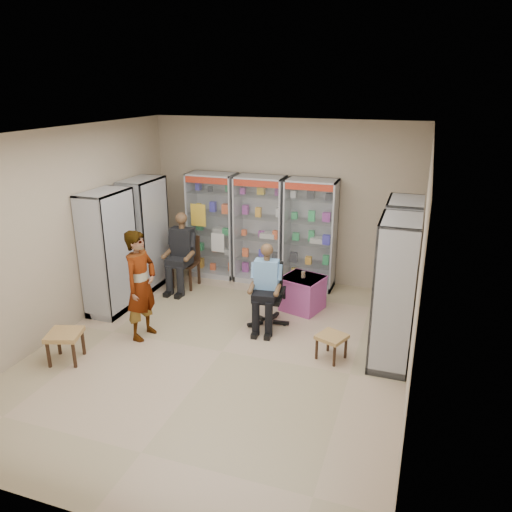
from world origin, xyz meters
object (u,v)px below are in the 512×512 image
(cabinet_right_near, at_px, (394,293))
(woven_stool_a, at_px, (331,347))
(seated_shopkeeper, at_px, (267,288))
(wooden_chair, at_px, (185,262))
(office_chair, at_px, (268,295))
(cabinet_left_near, at_px, (109,253))
(cabinet_back_right, at_px, (310,235))
(pink_trunk, at_px, (303,293))
(standing_man, at_px, (141,285))
(woven_stool_b, at_px, (66,346))
(cabinet_left_far, at_px, (145,234))
(cabinet_back_mid, at_px, (260,230))
(cabinet_right_far, at_px, (400,265))
(cabinet_back_left, at_px, (213,225))

(cabinet_right_near, xyz_separation_m, woven_stool_a, (-0.75, -0.19, -0.82))
(seated_shopkeeper, height_order, woven_stool_a, seated_shopkeeper)
(wooden_chair, relative_size, office_chair, 0.95)
(cabinet_left_near, bearing_deg, seated_shopkeeper, 96.11)
(cabinet_back_right, xyz_separation_m, wooden_chair, (-2.15, -0.73, -0.53))
(pink_trunk, distance_m, standing_man, 2.66)
(cabinet_right_near, distance_m, woven_stool_a, 1.13)
(cabinet_right_near, bearing_deg, woven_stool_b, 108.75)
(cabinet_left_far, relative_size, cabinet_left_near, 1.00)
(cabinet_back_mid, xyz_separation_m, standing_man, (-0.92, -2.67, -0.18))
(pink_trunk, bearing_deg, cabinet_left_near, -160.88)
(cabinet_right_near, distance_m, pink_trunk, 2.06)
(cabinet_right_far, bearing_deg, office_chair, 106.95)
(cabinet_left_near, height_order, standing_man, cabinet_left_near)
(cabinet_back_mid, height_order, standing_man, cabinet_back_mid)
(cabinet_right_near, bearing_deg, cabinet_back_mid, 49.16)
(wooden_chair, xyz_separation_m, standing_man, (0.28, -1.94, 0.35))
(cabinet_back_right, xyz_separation_m, woven_stool_b, (-2.50, -3.63, -0.79))
(cabinet_left_near, relative_size, pink_trunk, 3.37)
(cabinet_right_far, height_order, office_chair, cabinet_right_far)
(cabinet_back_right, height_order, pink_trunk, cabinet_back_right)
(cabinet_back_mid, distance_m, cabinet_left_near, 2.77)
(pink_trunk, bearing_deg, cabinet_back_right, 97.44)
(cabinet_back_left, distance_m, cabinet_back_right, 1.90)
(seated_shopkeeper, bearing_deg, wooden_chair, 145.16)
(wooden_chair, relative_size, standing_man, 0.58)
(cabinet_back_right, height_order, office_chair, cabinet_back_right)
(cabinet_back_mid, bearing_deg, office_chair, -67.77)
(cabinet_left_far, xyz_separation_m, wooden_chair, (0.68, 0.20, -0.53))
(standing_man, bearing_deg, cabinet_left_near, 61.91)
(cabinet_left_near, distance_m, standing_man, 1.17)
(pink_trunk, xyz_separation_m, woven_stool_b, (-2.63, -2.63, -0.07))
(wooden_chair, bearing_deg, office_chair, -27.19)
(cabinet_back_right, relative_size, wooden_chair, 2.13)
(office_chair, distance_m, pink_trunk, 0.83)
(cabinet_right_far, relative_size, cabinet_right_near, 1.00)
(cabinet_right_far, xyz_separation_m, woven_stool_b, (-4.13, -2.50, -0.79))
(cabinet_back_left, relative_size, standing_man, 1.22)
(cabinet_back_left, xyz_separation_m, seated_shopkeeper, (1.65, -1.75, -0.37))
(cabinet_back_mid, height_order, wooden_chair, cabinet_back_mid)
(cabinet_left_near, relative_size, office_chair, 2.03)
(cabinet_back_left, height_order, cabinet_left_near, same)
(seated_shopkeeper, bearing_deg, pink_trunk, 56.40)
(cabinet_left_far, distance_m, cabinet_left_near, 1.10)
(woven_stool_b, bearing_deg, seated_shopkeeper, 39.89)
(cabinet_right_far, xyz_separation_m, cabinet_right_near, (0.00, -1.10, 0.00))
(wooden_chair, bearing_deg, standing_man, -81.84)
(office_chair, xyz_separation_m, pink_trunk, (0.38, 0.70, -0.21))
(cabinet_right_near, bearing_deg, standing_man, 97.23)
(cabinet_back_left, distance_m, wooden_chair, 0.94)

